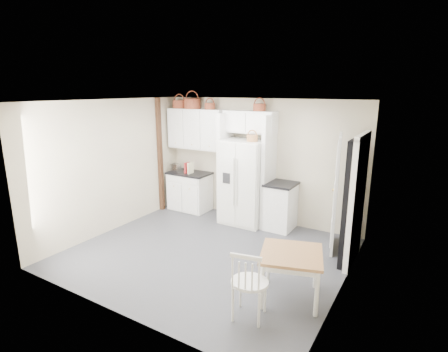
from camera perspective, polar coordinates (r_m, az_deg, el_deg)
The scene contains 27 objects.
floor at distance 6.26m, azimuth -2.61°, elevation -12.42°, with size 4.50×4.50×0.00m, color #3D3E4A.
ceiling at distance 5.60m, azimuth -2.92°, elevation 12.11°, with size 4.50×4.50×0.00m, color white.
wall_back at distance 7.50m, azimuth 5.76°, elevation 2.54°, with size 4.50×4.50×0.00m, color tan.
wall_left at distance 7.26m, azimuth -17.71°, elevation 1.55°, with size 4.00×4.00×0.00m, color tan.
wall_right at distance 4.96m, azimuth 19.48°, elevation -4.24°, with size 4.00×4.00×0.00m, color tan.
refrigerator at distance 7.33m, azimuth 3.37°, elevation -0.99°, with size 0.92×0.74×1.78m, color silver.
base_cab_left at distance 8.28m, azimuth -5.58°, elevation -2.56°, with size 0.93×0.59×0.86m, color white.
base_cab_right at distance 7.20m, azimuth 9.25°, elevation -4.99°, with size 0.52×0.63×0.92m, color white.
dining_table at distance 5.00m, azimuth 10.80°, elevation -15.63°, with size 0.80×0.80×0.67m, color brown.
windsor_chair at distance 4.49m, azimuth 4.20°, elevation -16.90°, with size 0.47×0.43×0.96m, color white.
counter_left at distance 8.16m, azimuth -5.66°, elevation 0.48°, with size 0.97×0.63×0.04m, color black.
counter_right at distance 7.06m, azimuth 9.41°, elevation -1.29°, with size 0.57×0.67×0.04m, color black.
toaster at distance 8.31m, azimuth -7.95°, elevation 1.41°, with size 0.25×0.14×0.17m, color silver.
cookbook_red at distance 8.06m, azimuth -6.02°, elevation 1.36°, with size 0.04×0.17×0.25m, color #AB2527.
cookbook_cream at distance 8.01m, azimuth -5.49°, elevation 1.30°, with size 0.04×0.17×0.25m, color beige.
basket_upper_a at distance 8.25m, azimuth -7.29°, elevation 11.53°, with size 0.32×0.32×0.18m, color maroon.
basket_upper_b at distance 8.03m, azimuth -5.21°, elevation 11.69°, with size 0.39×0.39×0.23m, color maroon.
basket_upper_c at distance 7.76m, azimuth -2.33°, elevation 11.32°, with size 0.24×0.24×0.14m, color maroon.
basket_bridge_b at distance 7.18m, azimuth 5.80°, elevation 11.08°, with size 0.26×0.26×0.15m, color maroon.
basket_fridge_b at distance 6.96m, azimuth 4.62°, elevation 6.16°, with size 0.23×0.23×0.12m, color brown.
upper_cabinet at distance 8.01m, azimuth -4.50°, elevation 7.65°, with size 1.40×0.34×0.90m, color white.
bridge_cabinet at distance 7.29m, azimuth 4.26°, elevation 8.80°, with size 1.12×0.34×0.45m, color white.
fridge_panel_left at distance 7.57m, azimuth 0.23°, elevation 1.56°, with size 0.08×0.60×2.30m, color white.
fridge_panel_right at distance 7.12m, azimuth 7.31°, elevation 0.63°, with size 0.08×0.60×2.30m, color white.
trim_post at distance 8.16m, azimuth -10.40°, elevation 3.31°, with size 0.09×0.09×2.60m, color #3A240F.
doorway_void at distance 6.00m, azimuth 20.42°, elevation -3.96°, with size 0.18×0.85×2.05m, color black.
door_slab at distance 6.38m, azimuth 17.83°, elevation -2.69°, with size 0.80×0.04×2.05m, color white.
Camera 1 is at (3.12, -4.65, 2.79)m, focal length 28.00 mm.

